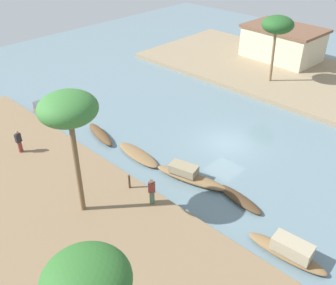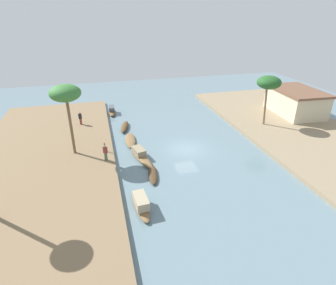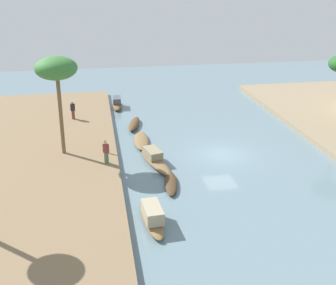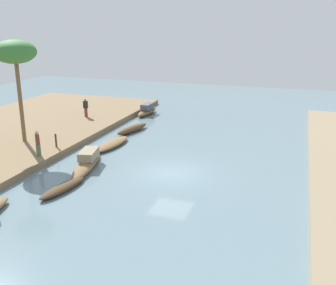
{
  "view_description": "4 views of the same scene",
  "coord_description": "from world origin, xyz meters",
  "px_view_note": "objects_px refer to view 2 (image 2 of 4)",
  "views": [
    {
      "loc": [
        13.54,
        -20.83,
        15.63
      ],
      "look_at": [
        -2.54,
        -4.0,
        0.8
      ],
      "focal_mm": 39.77,
      "sensor_mm": 36.0,
      "label": 1
    },
    {
      "loc": [
        26.14,
        -9.16,
        14.41
      ],
      "look_at": [
        -1.32,
        -1.88,
        0.44
      ],
      "focal_mm": 28.74,
      "sensor_mm": 36.0,
      "label": 2
    },
    {
      "loc": [
        29.44,
        -9.54,
        13.36
      ],
      "look_at": [
        -2.21,
        -3.97,
        0.44
      ],
      "focal_mm": 44.6,
      "sensor_mm": 36.0,
      "label": 3
    },
    {
      "loc": [
        21.43,
        7.2,
        9.21
      ],
      "look_at": [
        -3.91,
        -1.56,
        0.7
      ],
      "focal_mm": 40.98,
      "sensor_mm": 36.0,
      "label": 4
    }
  ],
  "objects_px": {
    "sampan_with_tall_canopy": "(141,203)",
    "mooring_post": "(105,147)",
    "sampan_downstream_large": "(112,111)",
    "riverside_building": "(296,101)",
    "sampan_open_hull": "(140,155)",
    "sampan_midstream": "(153,174)",
    "person_on_near_bank": "(80,119)",
    "palm_tree_right_short": "(269,83)",
    "palm_tree_left_near": "(65,94)",
    "person_by_mooring": "(106,153)",
    "sampan_upstream_small": "(125,127)",
    "sampan_foreground": "(130,140)"
  },
  "relations": [
    {
      "from": "sampan_downstream_large",
      "to": "riverside_building",
      "type": "bearing_deg",
      "value": 75.85
    },
    {
      "from": "mooring_post",
      "to": "riverside_building",
      "type": "relative_size",
      "value": 0.11
    },
    {
      "from": "person_by_mooring",
      "to": "palm_tree_left_near",
      "type": "bearing_deg",
      "value": 5.82
    },
    {
      "from": "sampan_with_tall_canopy",
      "to": "person_on_near_bank",
      "type": "height_order",
      "value": "person_on_near_bank"
    },
    {
      "from": "sampan_with_tall_canopy",
      "to": "palm_tree_right_short",
      "type": "xyz_separation_m",
      "value": [
        -12.46,
        18.94,
        5.63
      ]
    },
    {
      "from": "sampan_downstream_large",
      "to": "person_on_near_bank",
      "type": "bearing_deg",
      "value": -42.0
    },
    {
      "from": "sampan_upstream_small",
      "to": "sampan_open_hull",
      "type": "distance_m",
      "value": 8.77
    },
    {
      "from": "sampan_downstream_large",
      "to": "sampan_open_hull",
      "type": "bearing_deg",
      "value": 9.97
    },
    {
      "from": "sampan_with_tall_canopy",
      "to": "sampan_downstream_large",
      "type": "xyz_separation_m",
      "value": [
        -23.25,
        -0.58,
        -0.05
      ]
    },
    {
      "from": "mooring_post",
      "to": "palm_tree_right_short",
      "type": "height_order",
      "value": "palm_tree_right_short"
    },
    {
      "from": "sampan_downstream_large",
      "to": "sampan_foreground",
      "type": "relative_size",
      "value": 0.88
    },
    {
      "from": "sampan_open_hull",
      "to": "riverside_building",
      "type": "distance_m",
      "value": 25.71
    },
    {
      "from": "sampan_downstream_large",
      "to": "palm_tree_left_near",
      "type": "relative_size",
      "value": 0.51
    },
    {
      "from": "sampan_foreground",
      "to": "sampan_with_tall_canopy",
      "type": "bearing_deg",
      "value": 0.76
    },
    {
      "from": "sampan_midstream",
      "to": "person_by_mooring",
      "type": "height_order",
      "value": "person_by_mooring"
    },
    {
      "from": "sampan_with_tall_canopy",
      "to": "riverside_building",
      "type": "height_order",
      "value": "riverside_building"
    },
    {
      "from": "sampan_with_tall_canopy",
      "to": "sampan_open_hull",
      "type": "relative_size",
      "value": 0.84
    },
    {
      "from": "sampan_foreground",
      "to": "riverside_building",
      "type": "distance_m",
      "value": 25.36
    },
    {
      "from": "person_by_mooring",
      "to": "palm_tree_left_near",
      "type": "relative_size",
      "value": 0.23
    },
    {
      "from": "sampan_upstream_small",
      "to": "palm_tree_right_short",
      "type": "bearing_deg",
      "value": 90.32
    },
    {
      "from": "person_on_near_bank",
      "to": "mooring_post",
      "type": "xyz_separation_m",
      "value": [
        8.85,
        2.75,
        -0.34
      ]
    },
    {
      "from": "person_on_near_bank",
      "to": "palm_tree_right_short",
      "type": "bearing_deg",
      "value": 154.01
    },
    {
      "from": "sampan_downstream_large",
      "to": "person_on_near_bank",
      "type": "height_order",
      "value": "person_on_near_bank"
    },
    {
      "from": "sampan_with_tall_canopy",
      "to": "sampan_open_hull",
      "type": "bearing_deg",
      "value": 166.42
    },
    {
      "from": "person_by_mooring",
      "to": "palm_tree_right_short",
      "type": "xyz_separation_m",
      "value": [
        -4.6,
        21.22,
        4.83
      ]
    },
    {
      "from": "sampan_midstream",
      "to": "mooring_post",
      "type": "distance_m",
      "value": 7.01
    },
    {
      "from": "sampan_midstream",
      "to": "palm_tree_left_near",
      "type": "distance_m",
      "value": 11.73
    },
    {
      "from": "person_by_mooring",
      "to": "sampan_midstream",
      "type": "bearing_deg",
      "value": -175.72
    },
    {
      "from": "sampan_midstream",
      "to": "palm_tree_right_short",
      "type": "xyz_separation_m",
      "value": [
        -8.12,
        17.03,
        5.92
      ]
    },
    {
      "from": "person_by_mooring",
      "to": "palm_tree_right_short",
      "type": "height_order",
      "value": "palm_tree_right_short"
    },
    {
      "from": "sampan_upstream_small",
      "to": "palm_tree_right_short",
      "type": "relative_size",
      "value": 0.61
    },
    {
      "from": "sampan_upstream_small",
      "to": "person_on_near_bank",
      "type": "bearing_deg",
      "value": -95.27
    },
    {
      "from": "sampan_upstream_small",
      "to": "person_on_near_bank",
      "type": "relative_size",
      "value": 2.31
    },
    {
      "from": "sampan_midstream",
      "to": "mooring_post",
      "type": "relative_size",
      "value": 3.62
    },
    {
      "from": "sampan_upstream_small",
      "to": "person_by_mooring",
      "type": "height_order",
      "value": "person_by_mooring"
    },
    {
      "from": "person_by_mooring",
      "to": "mooring_post",
      "type": "height_order",
      "value": "person_by_mooring"
    },
    {
      "from": "sampan_with_tall_canopy",
      "to": "sampan_downstream_large",
      "type": "relative_size",
      "value": 1.17
    },
    {
      "from": "person_by_mooring",
      "to": "palm_tree_right_short",
      "type": "relative_size",
      "value": 0.26
    },
    {
      "from": "person_by_mooring",
      "to": "palm_tree_left_near",
      "type": "distance_m",
      "value": 7.03
    },
    {
      "from": "sampan_open_hull",
      "to": "person_by_mooring",
      "type": "distance_m",
      "value": 3.73
    },
    {
      "from": "sampan_midstream",
      "to": "palm_tree_left_near",
      "type": "bearing_deg",
      "value": -120.77
    },
    {
      "from": "sampan_open_hull",
      "to": "person_on_near_bank",
      "type": "height_order",
      "value": "person_on_near_bank"
    },
    {
      "from": "mooring_post",
      "to": "palm_tree_right_short",
      "type": "bearing_deg",
      "value": 96.87
    },
    {
      "from": "sampan_upstream_small",
      "to": "sampan_midstream",
      "type": "xyz_separation_m",
      "value": [
        12.46,
        1.27,
        -0.08
      ]
    },
    {
      "from": "person_on_near_bank",
      "to": "palm_tree_right_short",
      "type": "distance_m",
      "value": 25.26
    },
    {
      "from": "sampan_downstream_large",
      "to": "riverside_building",
      "type": "relative_size",
      "value": 0.43
    },
    {
      "from": "sampan_midstream",
      "to": "riverside_building",
      "type": "xyz_separation_m",
      "value": [
        -10.82,
        24.07,
        2.09
      ]
    },
    {
      "from": "sampan_with_tall_canopy",
      "to": "palm_tree_left_near",
      "type": "xyz_separation_m",
      "value": [
        -10.4,
        -5.46,
        6.53
      ]
    },
    {
      "from": "sampan_open_hull",
      "to": "sampan_midstream",
      "type": "distance_m",
      "value": 3.76
    },
    {
      "from": "sampan_with_tall_canopy",
      "to": "mooring_post",
      "type": "bearing_deg",
      "value": -171.1
    }
  ]
}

